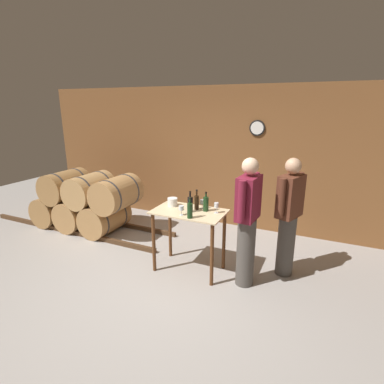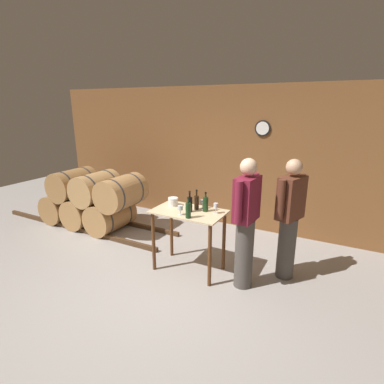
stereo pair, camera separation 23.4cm
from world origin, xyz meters
name	(u,v)px [view 1 (the left image)]	position (x,y,z in m)	size (l,w,h in m)	color
ground_plane	(163,285)	(0.00, 0.00, 0.00)	(14.00, 14.00, 0.00)	#9E9993
back_wall	(225,158)	(0.00, 2.48, 1.35)	(8.40, 0.08, 2.70)	brown
barrel_rack	(85,202)	(-2.35, 1.09, 0.54)	(3.87, 0.87, 1.12)	#4C331E
tasting_table	(189,224)	(0.14, 0.53, 0.71)	(1.01, 0.61, 0.91)	beige
wine_bottle_far_left	(190,204)	(0.17, 0.51, 1.03)	(0.07, 0.07, 0.30)	black
wine_bottle_left	(197,202)	(0.21, 0.64, 1.03)	(0.07, 0.07, 0.29)	black
wine_bottle_center	(190,210)	(0.27, 0.29, 1.03)	(0.07, 0.07, 0.29)	#193819
wine_bottle_right	(206,204)	(0.35, 0.63, 1.02)	(0.08, 0.08, 0.28)	#193819
wine_glass_near_left	(181,208)	(0.12, 0.34, 1.01)	(0.07, 0.07, 0.13)	silver
wine_glass_near_center	(202,202)	(0.26, 0.71, 1.01)	(0.07, 0.07, 0.13)	silver
wine_glass_near_right	(216,206)	(0.51, 0.62, 1.02)	(0.06, 0.06, 0.15)	silver
ice_bucket	(172,202)	(-0.17, 0.63, 0.97)	(0.15, 0.15, 0.12)	white
person_host	(289,215)	(1.42, 1.00, 0.89)	(0.34, 0.56, 1.68)	#4C4742
person_visitor_with_scarf	(247,221)	(0.98, 0.51, 0.92)	(0.25, 0.59, 1.73)	#4C4742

